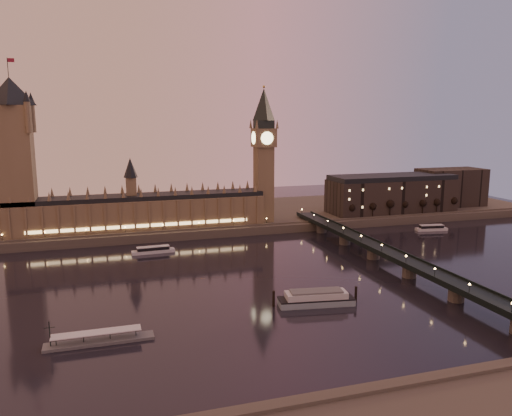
{
  "coord_description": "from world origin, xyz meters",
  "views": [
    {
      "loc": [
        -65.59,
        -243.87,
        85.3
      ],
      "look_at": [
        21.07,
        35.0,
        32.92
      ],
      "focal_mm": 35.0,
      "sensor_mm": 36.0,
      "label": 1
    }
  ],
  "objects": [
    {
      "name": "ground",
      "position": [
        0.0,
        0.0,
        0.0
      ],
      "size": [
        700.0,
        700.0,
        0.0
      ],
      "primitive_type": "plane",
      "color": "black",
      "rests_on": "ground"
    },
    {
      "name": "far_embankment",
      "position": [
        30.0,
        165.0,
        3.0
      ],
      "size": [
        560.0,
        130.0,
        6.0
      ],
      "primitive_type": "cube",
      "color": "#423D35",
      "rests_on": "ground"
    },
    {
      "name": "palace_of_westminster",
      "position": [
        -40.12,
        120.99,
        21.71
      ],
      "size": [
        180.0,
        26.62,
        52.0
      ],
      "color": "brown",
      "rests_on": "ground"
    },
    {
      "name": "victoria_tower",
      "position": [
        -120.0,
        121.0,
        65.79
      ],
      "size": [
        31.68,
        31.68,
        118.0
      ],
      "color": "brown",
      "rests_on": "ground"
    },
    {
      "name": "big_ben",
      "position": [
        53.99,
        120.99,
        63.95
      ],
      "size": [
        17.68,
        17.68,
        104.0
      ],
      "color": "brown",
      "rests_on": "ground"
    },
    {
      "name": "westminster_bridge",
      "position": [
        91.61,
        0.0,
        5.52
      ],
      "size": [
        13.2,
        260.0,
        15.3
      ],
      "color": "black",
      "rests_on": "ground"
    },
    {
      "name": "city_block",
      "position": [
        194.94,
        130.93,
        22.24
      ],
      "size": [
        155.0,
        45.0,
        34.0
      ],
      "color": "black",
      "rests_on": "ground"
    },
    {
      "name": "bare_tree_0",
      "position": [
        125.82,
        109.0,
        14.81
      ],
      "size": [
        5.81,
        5.81,
        11.82
      ],
      "color": "black",
      "rests_on": "ground"
    },
    {
      "name": "bare_tree_1",
      "position": [
        141.8,
        109.0,
        14.81
      ],
      "size": [
        5.81,
        5.81,
        11.82
      ],
      "color": "black",
      "rests_on": "ground"
    },
    {
      "name": "bare_tree_2",
      "position": [
        157.77,
        109.0,
        14.81
      ],
      "size": [
        5.81,
        5.81,
        11.82
      ],
      "color": "black",
      "rests_on": "ground"
    },
    {
      "name": "bare_tree_3",
      "position": [
        173.75,
        109.0,
        14.81
      ],
      "size": [
        5.81,
        5.81,
        11.82
      ],
      "color": "black",
      "rests_on": "ground"
    },
    {
      "name": "bare_tree_4",
      "position": [
        189.72,
        109.0,
        14.81
      ],
      "size": [
        5.81,
        5.81,
        11.82
      ],
      "color": "black",
      "rests_on": "ground"
    },
    {
      "name": "bare_tree_5",
      "position": [
        205.7,
        109.0,
        14.81
      ],
      "size": [
        5.81,
        5.81,
        11.82
      ],
      "color": "black",
      "rests_on": "ground"
    },
    {
      "name": "bare_tree_6",
      "position": [
        221.68,
        109.0,
        14.81
      ],
      "size": [
        5.81,
        5.81,
        11.82
      ],
      "color": "black",
      "rests_on": "ground"
    },
    {
      "name": "cruise_boat_a",
      "position": [
        -36.54,
        73.12,
        1.93
      ],
      "size": [
        27.57,
        7.06,
        4.38
      ],
      "rotation": [
        0.0,
        0.0,
        0.04
      ],
      "color": "silver",
      "rests_on": "ground"
    },
    {
      "name": "cruise_boat_b",
      "position": [
        176.1,
        75.76,
        1.98
      ],
      "size": [
        25.03,
        9.78,
        4.5
      ],
      "rotation": [
        0.0,
        0.0,
        -0.15
      ],
      "color": "silver",
      "rests_on": "ground"
    },
    {
      "name": "moored_barge",
      "position": [
        26.49,
        -41.71,
        3.15
      ],
      "size": [
        40.26,
        14.98,
        7.46
      ],
      "rotation": [
        0.0,
        0.0,
        -0.15
      ],
      "color": "#7F95A2",
      "rests_on": "ground"
    },
    {
      "name": "pontoon_pier",
      "position": [
        -69.97,
        -53.8,
        1.18
      ],
      "size": [
        41.07,
        6.84,
        10.95
      ],
      "color": "#595B5E",
      "rests_on": "ground"
    }
  ]
}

